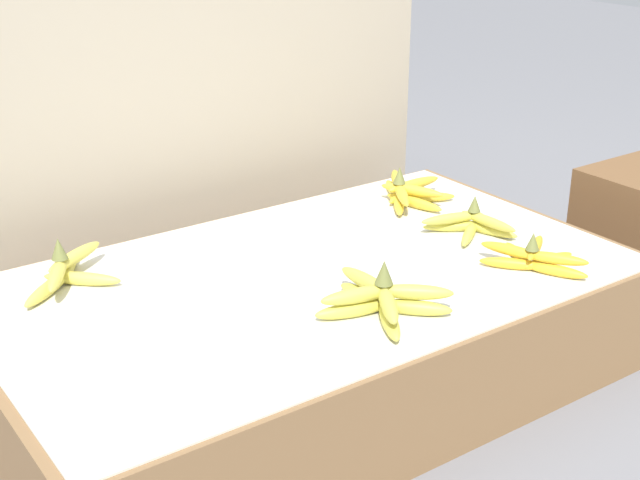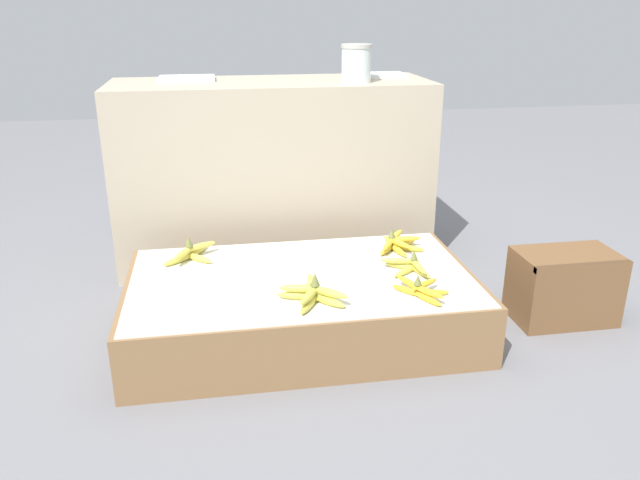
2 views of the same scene
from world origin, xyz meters
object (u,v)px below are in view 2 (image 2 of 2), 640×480
at_px(banana_bunch_front_midright, 421,289).
at_px(foam_tray_white, 187,78).
at_px(banana_bunch_front_midleft, 312,293).
at_px(banana_bunch_back_left, 191,253).
at_px(glass_jar, 356,63).
at_px(wooden_crate, 564,286).
at_px(banana_bunch_middle_midright, 410,266).
at_px(banana_bunch_back_midright, 396,243).

relative_size(banana_bunch_front_midright, foam_tray_white, 0.86).
xyz_separation_m(banana_bunch_front_midleft, banana_bunch_back_left, (-0.41, 0.44, -0.00)).
relative_size(banana_bunch_front_midright, banana_bunch_back_left, 1.00).
height_order(banana_bunch_back_left, glass_jar, glass_jar).
bearing_deg(wooden_crate, banana_bunch_front_midleft, -171.47).
bearing_deg(foam_tray_white, wooden_crate, -33.63).
bearing_deg(banana_bunch_back_left, foam_tray_white, 89.24).
xyz_separation_m(banana_bunch_front_midleft, banana_bunch_front_midright, (0.37, -0.02, -0.01)).
bearing_deg(foam_tray_white, banana_bunch_middle_midright, -48.85).
relative_size(banana_bunch_front_midright, glass_jar, 1.32).
distance_m(glass_jar, foam_tray_white, 0.77).
xyz_separation_m(banana_bunch_front_midright, banana_bunch_back_left, (-0.78, 0.46, 0.00)).
height_order(wooden_crate, banana_bunch_front_midright, banana_bunch_front_midright).
bearing_deg(banana_bunch_back_midright, banana_bunch_front_midright, -95.04).
bearing_deg(banana_bunch_front_midright, wooden_crate, 14.70).
bearing_deg(wooden_crate, foam_tray_white, 146.37).
distance_m(wooden_crate, glass_jar, 1.28).
height_order(banana_bunch_back_midright, glass_jar, glass_jar).
height_order(banana_bunch_back_left, banana_bunch_back_midright, banana_bunch_back_left).
distance_m(banana_bunch_front_midright, banana_bunch_back_left, 0.91).
distance_m(banana_bunch_back_left, banana_bunch_back_midright, 0.82).
relative_size(banana_bunch_back_left, glass_jar, 1.33).
relative_size(banana_bunch_middle_midright, foam_tray_white, 0.73).
bearing_deg(banana_bunch_front_midleft, banana_bunch_middle_midright, 24.83).
relative_size(banana_bunch_front_midleft, banana_bunch_back_left, 1.11).
bearing_deg(banana_bunch_front_midright, banana_bunch_back_left, 149.55).
relative_size(banana_bunch_back_midright, foam_tray_white, 0.95).
relative_size(wooden_crate, banana_bunch_front_midleft, 1.60).
height_order(banana_bunch_front_midright, foam_tray_white, foam_tray_white).
bearing_deg(wooden_crate, banana_bunch_back_left, 168.45).
height_order(banana_bunch_front_midleft, banana_bunch_back_midright, banana_bunch_front_midleft).
bearing_deg(banana_bunch_back_left, banana_bunch_middle_midright, -17.92).
bearing_deg(banana_bunch_back_left, banana_bunch_front_midleft, -47.28).
height_order(banana_bunch_middle_midright, foam_tray_white, foam_tray_white).
xyz_separation_m(banana_bunch_back_left, banana_bunch_back_midright, (0.82, -0.03, -0.00)).
bearing_deg(banana_bunch_front_midright, banana_bunch_front_midleft, 177.48).
xyz_separation_m(banana_bunch_back_left, glass_jar, (0.75, 0.45, 0.67)).
bearing_deg(foam_tray_white, banana_bunch_back_midright, -39.94).
bearing_deg(banana_bunch_middle_midright, banana_bunch_front_midleft, -155.17).
bearing_deg(glass_jar, banana_bunch_middle_midright, -85.52).
bearing_deg(banana_bunch_front_midleft, glass_jar, 69.27).
distance_m(wooden_crate, banana_bunch_front_midright, 0.68).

